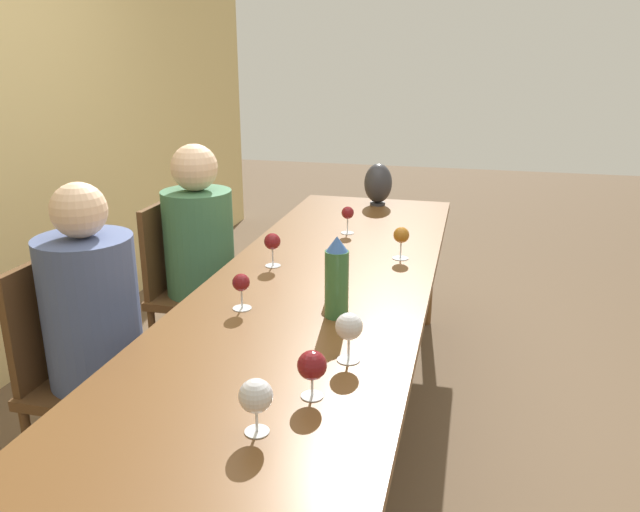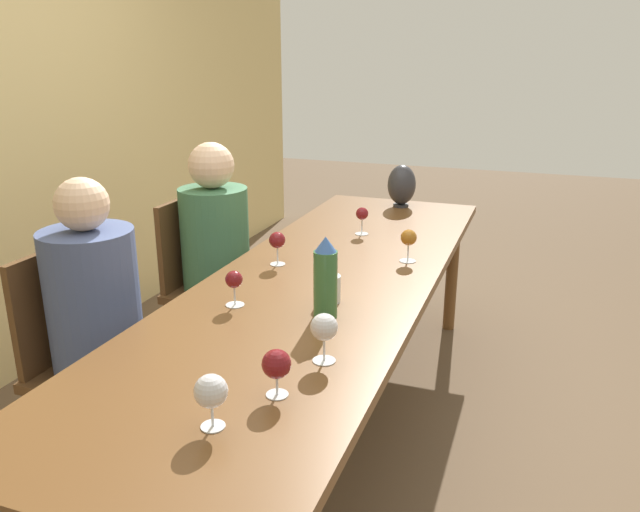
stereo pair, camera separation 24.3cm
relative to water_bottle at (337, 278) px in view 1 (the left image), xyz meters
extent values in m
plane|color=brown|center=(0.36, 0.14, -0.89)|extent=(14.00, 14.00, 0.00)
cube|color=brown|center=(0.36, 0.14, -0.16)|extent=(2.92, 0.87, 0.04)
cylinder|color=brown|center=(1.72, -0.19, -0.54)|extent=(0.07, 0.07, 0.72)
cylinder|color=brown|center=(1.72, 0.47, -0.54)|extent=(0.07, 0.07, 0.72)
cylinder|color=#336638|center=(0.00, 0.00, -0.02)|extent=(0.08, 0.08, 0.23)
cone|color=#33599E|center=(0.00, 0.00, 0.12)|extent=(0.07, 0.07, 0.05)
cylinder|color=silver|center=(0.13, 0.03, -0.09)|extent=(0.08, 0.08, 0.10)
cylinder|color=#2D2D33|center=(1.66, 0.12, -0.13)|extent=(0.09, 0.09, 0.01)
ellipsoid|color=#2D2D33|center=(1.66, 0.12, -0.01)|extent=(0.16, 0.16, 0.23)
cylinder|color=silver|center=(0.45, 0.37, -0.14)|extent=(0.06, 0.06, 0.00)
cylinder|color=silver|center=(0.45, 0.37, -0.10)|extent=(0.01, 0.01, 0.08)
sphere|color=maroon|center=(0.45, 0.37, -0.03)|extent=(0.07, 0.07, 0.07)
cylinder|color=silver|center=(-0.71, 0.03, -0.14)|extent=(0.06, 0.06, 0.00)
cylinder|color=silver|center=(-0.71, 0.03, -0.11)|extent=(0.01, 0.01, 0.06)
sphere|color=silver|center=(-0.71, 0.03, -0.04)|extent=(0.08, 0.08, 0.08)
cylinder|color=silver|center=(0.68, -0.14, -0.14)|extent=(0.07, 0.07, 0.00)
cylinder|color=silver|center=(0.68, -0.14, -0.10)|extent=(0.01, 0.01, 0.07)
sphere|color=#995B19|center=(0.68, -0.14, -0.03)|extent=(0.07, 0.07, 0.07)
cylinder|color=silver|center=(-0.30, -0.10, -0.14)|extent=(0.07, 0.07, 0.00)
cylinder|color=silver|center=(-0.30, -0.10, -0.10)|extent=(0.01, 0.01, 0.07)
sphere|color=silver|center=(-0.30, -0.10, -0.03)|extent=(0.08, 0.08, 0.08)
cylinder|color=silver|center=(-0.01, 0.34, -0.14)|extent=(0.07, 0.07, 0.00)
cylinder|color=silver|center=(-0.01, 0.34, -0.10)|extent=(0.01, 0.01, 0.07)
sphere|color=maroon|center=(-0.01, 0.34, -0.04)|extent=(0.06, 0.06, 0.06)
cylinder|color=silver|center=(-0.53, -0.05, -0.14)|extent=(0.06, 0.06, 0.00)
cylinder|color=silver|center=(-0.53, -0.05, -0.11)|extent=(0.01, 0.01, 0.06)
sphere|color=maroon|center=(-0.53, -0.05, -0.05)|extent=(0.08, 0.08, 0.08)
cylinder|color=silver|center=(1.02, 0.17, -0.14)|extent=(0.07, 0.07, 0.00)
cylinder|color=silver|center=(1.02, 0.17, -0.10)|extent=(0.01, 0.01, 0.08)
sphere|color=maroon|center=(1.02, 0.17, -0.03)|extent=(0.06, 0.06, 0.06)
cube|color=brown|center=(-0.11, 0.88, -0.46)|extent=(0.44, 0.44, 0.04)
cube|color=brown|center=(-0.11, 1.08, -0.21)|extent=(0.40, 0.03, 0.45)
cylinder|color=brown|center=(-0.30, 0.69, -0.69)|extent=(0.04, 0.04, 0.42)
cylinder|color=brown|center=(0.08, 0.69, -0.69)|extent=(0.04, 0.04, 0.42)
cylinder|color=brown|center=(-0.30, 1.07, -0.69)|extent=(0.04, 0.04, 0.42)
cylinder|color=brown|center=(0.08, 1.07, -0.69)|extent=(0.04, 0.04, 0.42)
cube|color=brown|center=(0.81, 0.88, -0.46)|extent=(0.44, 0.44, 0.04)
cube|color=brown|center=(0.81, 1.08, -0.21)|extent=(0.40, 0.03, 0.45)
cylinder|color=brown|center=(0.62, 0.69, -0.69)|extent=(0.04, 0.04, 0.42)
cylinder|color=brown|center=(1.00, 0.69, -0.69)|extent=(0.04, 0.04, 0.42)
cylinder|color=brown|center=(0.62, 1.07, -0.69)|extent=(0.04, 0.04, 0.42)
cylinder|color=brown|center=(1.00, 1.07, -0.69)|extent=(0.04, 0.04, 0.42)
cube|color=#2D2D38|center=(-0.11, 0.82, -0.67)|extent=(0.26, 0.19, 0.46)
cylinder|color=#475684|center=(-0.11, 0.88, -0.16)|extent=(0.34, 0.34, 0.55)
sphere|color=beige|center=(-0.11, 0.88, 0.21)|extent=(0.19, 0.19, 0.19)
cube|color=#2D2D38|center=(0.81, 0.82, -0.67)|extent=(0.26, 0.19, 0.46)
cylinder|color=#3D704C|center=(0.81, 0.88, -0.18)|extent=(0.34, 0.34, 0.52)
sphere|color=beige|center=(0.81, 0.88, 0.20)|extent=(0.23, 0.23, 0.23)
camera|label=1|loc=(-1.91, -0.42, 0.72)|focal=35.00mm
camera|label=2|loc=(-1.84, -0.65, 0.72)|focal=35.00mm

